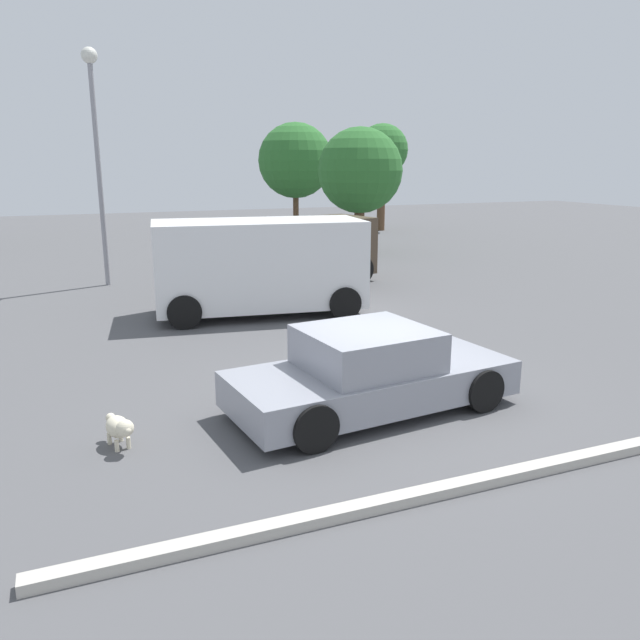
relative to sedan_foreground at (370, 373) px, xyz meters
The scene contains 10 objects.
ground_plane 0.61m from the sedan_foreground, 37.09° to the left, with size 80.00×80.00×0.00m, color #515154.
sedan_foreground is the anchor object (origin of this frame).
dog 3.55m from the sedan_foreground, behind, with size 0.38×0.69×0.46m.
van_white 6.47m from the sedan_foreground, 87.28° to the left, with size 5.10×2.79×2.24m.
suv_dark 9.91m from the sedan_foreground, 76.29° to the left, with size 5.15×2.91×1.94m.
parking_curb 2.58m from the sedan_foreground, 85.80° to the right, with size 9.63×0.20×0.12m, color #B7B2A8.
light_post_mid 12.68m from the sedan_foreground, 103.51° to the left, with size 0.44×0.44×6.63m.
tree_back_left 16.86m from the sedan_foreground, 64.70° to the left, with size 3.33×3.33×4.92m.
tree_back_center 25.73m from the sedan_foreground, 61.89° to the left, with size 2.68×2.68×5.54m.
tree_back_right 24.63m from the sedan_foreground, 72.26° to the left, with size 3.79×3.79×5.55m.
Camera 1 is at (-4.19, -7.92, 3.56)m, focal length 35.30 mm.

